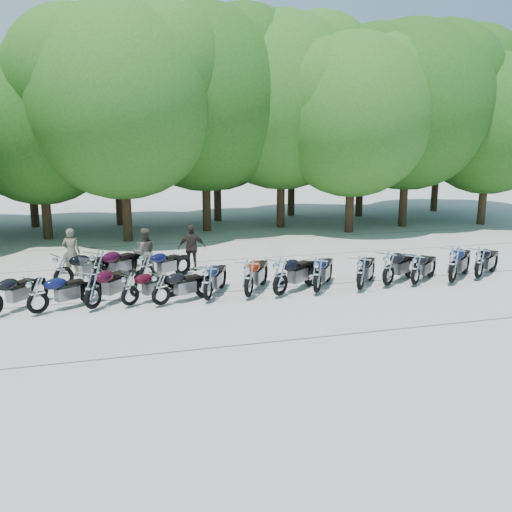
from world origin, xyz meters
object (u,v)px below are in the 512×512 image
object	(u,v)px
motorcycle_9	(361,272)
motorcycle_15	(98,267)
motorcycle_3	(130,288)
motorcycle_6	(249,277)
rider_2	(192,248)
motorcycle_4	(161,287)
motorcycle_13	(480,262)
motorcycle_14	(63,269)
rider_0	(71,252)
motorcycle_10	(389,267)
motorcycle_1	(37,294)
rider_1	(145,252)
motorcycle_5	(208,282)
motorcycle_7	(280,276)
motorcycle_16	(147,266)
motorcycle_11	(416,268)
motorcycle_2	(92,288)
motorcycle_12	(453,264)

from	to	relation	value
motorcycle_9	motorcycle_15	world-z (taller)	motorcycle_15
motorcycle_3	motorcycle_15	xyz separation A→B (m)	(-0.87, 2.42, 0.12)
motorcycle_6	rider_2	bearing A→B (deg)	-44.80
motorcycle_4	motorcycle_13	size ratio (longest dim) A/B	0.92
rider_2	motorcycle_13	bearing A→B (deg)	158.94
motorcycle_3	motorcycle_6	size ratio (longest dim) A/B	0.85
motorcycle_6	motorcycle_14	bearing A→B (deg)	4.40
motorcycle_4	rider_0	size ratio (longest dim) A/B	1.22
motorcycle_10	motorcycle_14	distance (m)	10.40
motorcycle_1	rider_2	xyz separation A→B (m)	(4.83, 4.01, 0.24)
rider_0	rider_1	bearing A→B (deg)	179.11
motorcycle_5	motorcycle_13	size ratio (longest dim) A/B	0.98
motorcycle_9	motorcycle_7	bearing A→B (deg)	36.15
motorcycle_10	motorcycle_16	distance (m)	7.88
motorcycle_10	motorcycle_11	bearing A→B (deg)	-131.90
motorcycle_13	motorcycle_16	bearing A→B (deg)	41.41
motorcycle_16	motorcycle_5	bearing A→B (deg)	177.52
rider_1	motorcycle_6	bearing A→B (deg)	120.75
motorcycle_3	motorcycle_7	xyz separation A→B (m)	(4.42, -0.20, 0.11)
motorcycle_2	motorcycle_7	size ratio (longest dim) A/B	0.96
motorcycle_3	motorcycle_13	xyz separation A→B (m)	(11.56, -0.04, 0.06)
motorcycle_13	motorcycle_15	size ratio (longest dim) A/B	0.92
motorcycle_14	motorcycle_6	bearing A→B (deg)	-143.09
motorcycle_4	motorcycle_16	xyz separation A→B (m)	(-0.20, 2.65, 0.02)
motorcycle_11	motorcycle_13	bearing A→B (deg)	-126.39
motorcycle_12	motorcycle_14	xyz separation A→B (m)	(-12.30, 2.81, -0.05)
rider_0	motorcycle_4	bearing A→B (deg)	134.07
motorcycle_11	motorcycle_10	bearing A→B (deg)	44.68
motorcycle_6	motorcycle_9	bearing A→B (deg)	-152.55
motorcycle_12	motorcycle_4	bearing A→B (deg)	47.44
motorcycle_2	rider_0	size ratio (longest dim) A/B	1.37
motorcycle_11	motorcycle_16	bearing A→B (deg)	33.61
motorcycle_12	motorcycle_14	distance (m)	12.62
motorcycle_5	motorcycle_6	size ratio (longest dim) A/B	0.92
motorcycle_1	motorcycle_9	world-z (taller)	motorcycle_9
motorcycle_3	motorcycle_14	size ratio (longest dim) A/B	0.87
motorcycle_2	motorcycle_3	distance (m)	1.02
motorcycle_15	motorcycle_3	bearing A→B (deg)	156.31
motorcycle_1	motorcycle_3	world-z (taller)	motorcycle_1
motorcycle_5	motorcycle_7	xyz separation A→B (m)	(2.20, -0.11, 0.06)
motorcycle_5	motorcycle_4	bearing A→B (deg)	30.86
motorcycle_1	motorcycle_6	size ratio (longest dim) A/B	0.91
motorcycle_13	motorcycle_12	bearing A→B (deg)	66.58
motorcycle_2	motorcycle_9	bearing A→B (deg)	-143.10
motorcycle_15	rider_2	size ratio (longest dim) A/B	1.44
motorcycle_1	rider_0	bearing A→B (deg)	-38.49
motorcycle_15	motorcycle_10	bearing A→B (deg)	-148.86
motorcycle_14	motorcycle_7	bearing A→B (deg)	-140.35
motorcycle_14	motorcycle_15	xyz separation A→B (m)	(1.08, -0.09, 0.03)
motorcycle_14	motorcycle_16	xyz separation A→B (m)	(2.61, -0.06, -0.05)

